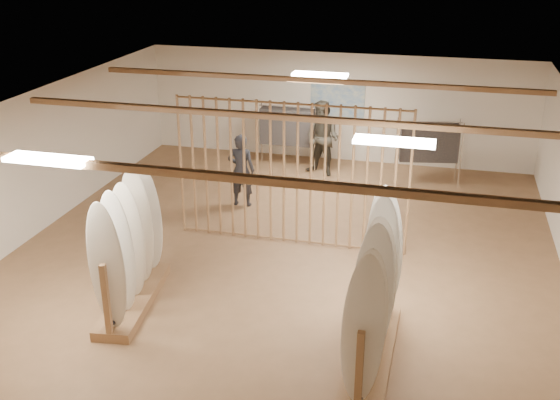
% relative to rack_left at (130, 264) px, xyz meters
% --- Properties ---
extents(floor, '(12.00, 12.00, 0.00)m').
position_rel_rack_left_xyz_m(floor, '(1.93, 2.07, -0.73)').
color(floor, '#946B47').
rests_on(floor, ground).
extents(ceiling, '(12.00, 12.00, 0.00)m').
position_rel_rack_left_xyz_m(ceiling, '(1.93, 2.07, 2.07)').
color(ceiling, '#999591').
rests_on(ceiling, ground).
extents(wall_back, '(12.00, 0.00, 12.00)m').
position_rel_rack_left_xyz_m(wall_back, '(1.93, 8.07, 0.67)').
color(wall_back, white).
rests_on(wall_back, ground).
extents(wall_left, '(0.00, 12.00, 12.00)m').
position_rel_rack_left_xyz_m(wall_left, '(-3.07, 2.07, 0.67)').
color(wall_left, white).
rests_on(wall_left, ground).
extents(ceiling_slats, '(9.50, 6.12, 0.10)m').
position_rel_rack_left_xyz_m(ceiling_slats, '(1.93, 2.07, 1.99)').
color(ceiling_slats, '#966B44').
rests_on(ceiling_slats, ground).
extents(light_panels, '(1.20, 0.35, 0.06)m').
position_rel_rack_left_xyz_m(light_panels, '(1.93, 2.07, 2.01)').
color(light_panels, white).
rests_on(light_panels, ground).
extents(bamboo_partition, '(4.45, 0.05, 2.78)m').
position_rel_rack_left_xyz_m(bamboo_partition, '(1.93, 2.87, 0.67)').
color(bamboo_partition, '#A2784E').
rests_on(bamboo_partition, ground).
extents(poster, '(1.40, 0.03, 0.90)m').
position_rel_rack_left_xyz_m(poster, '(1.93, 8.05, 0.87)').
color(poster, '#3571BC').
rests_on(poster, ground).
extents(rack_left, '(0.89, 2.31, 2.14)m').
position_rel_rack_left_xyz_m(rack_left, '(0.00, 0.00, 0.00)').
color(rack_left, '#966B44').
rests_on(rack_left, floor).
extents(rack_right, '(0.62, 2.70, 2.17)m').
position_rel_rack_left_xyz_m(rack_right, '(3.92, -0.56, 0.01)').
color(rack_right, '#966B44').
rests_on(rack_right, floor).
extents(clothing_rack_a, '(1.50, 0.38, 1.61)m').
position_rel_rack_left_xyz_m(clothing_rack_a, '(0.82, 7.21, 0.32)').
color(clothing_rack_a, silver).
rests_on(clothing_rack_a, floor).
extents(clothing_rack_b, '(1.44, 0.61, 1.56)m').
position_rel_rack_left_xyz_m(clothing_rack_b, '(4.33, 6.81, 0.29)').
color(clothing_rack_b, silver).
rests_on(clothing_rack_b, floor).
extents(shopper_a, '(0.70, 0.49, 1.84)m').
position_rel_rack_left_xyz_m(shopper_a, '(0.45, 4.42, 0.19)').
color(shopper_a, '#282930').
rests_on(shopper_a, floor).
extents(shopper_b, '(1.23, 1.10, 2.10)m').
position_rel_rack_left_xyz_m(shopper_b, '(1.79, 6.79, 0.32)').
color(shopper_b, '#312E26').
rests_on(shopper_b, floor).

